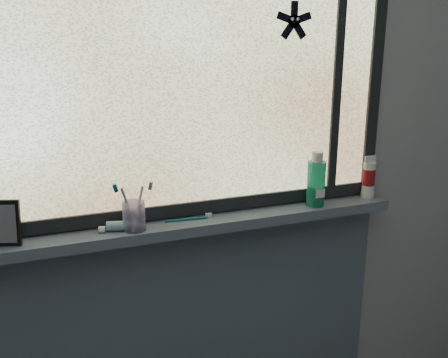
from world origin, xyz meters
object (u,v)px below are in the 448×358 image
at_px(vanity_mirror, 1,223).
at_px(cream_tube, 369,175).
at_px(mouthwash_bottle, 316,179).
at_px(toothbrush_cup, 134,216).

xyz_separation_m(vanity_mirror, cream_tube, (1.40, 0.00, 0.02)).
distance_m(vanity_mirror, cream_tube, 1.40).
relative_size(mouthwash_bottle, cream_tube, 1.42).
height_order(vanity_mirror, cream_tube, cream_tube).
bearing_deg(vanity_mirror, toothbrush_cup, 14.25).
relative_size(toothbrush_cup, mouthwash_bottle, 0.57).
relative_size(vanity_mirror, mouthwash_bottle, 0.83).
distance_m(vanity_mirror, mouthwash_bottle, 1.14).
xyz_separation_m(mouthwash_bottle, cream_tube, (0.26, 0.02, -0.01)).
distance_m(toothbrush_cup, cream_tube, 0.98).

